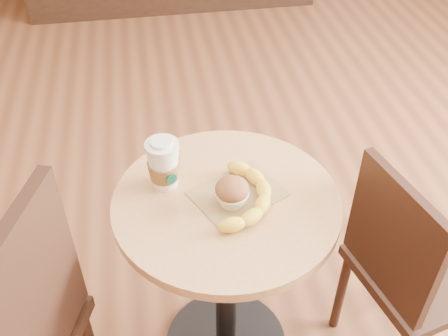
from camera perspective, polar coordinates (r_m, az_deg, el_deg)
name	(u,v)px	position (r m, az deg, el deg)	size (l,w,h in m)	color
cafe_table	(226,256)	(1.63, 0.24, -9.54)	(0.64, 0.64, 0.75)	black
chair_right	(409,269)	(1.74, 19.49, -10.36)	(0.45, 0.45, 0.85)	black
kraft_bag	(238,193)	(1.47, 1.51, -2.78)	(0.24, 0.18, 0.00)	olive
coffee_cup	(164,165)	(1.46, -6.58, 0.28)	(0.09, 0.10, 0.16)	white
muffin	(232,193)	(1.41, 0.88, -2.69)	(0.09, 0.09, 0.08)	white
banana	(245,194)	(1.43, 2.27, -2.84)	(0.19, 0.29, 0.04)	yellow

